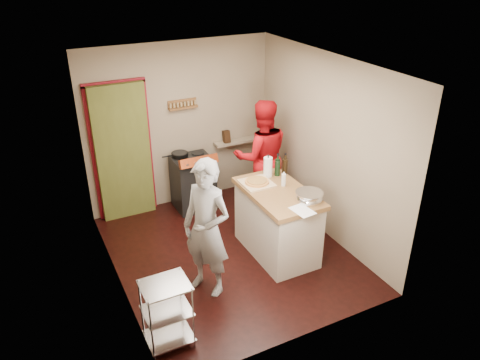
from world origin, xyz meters
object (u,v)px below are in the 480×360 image
person_red (262,157)px  stove (193,182)px  wire_shelving (167,312)px  person_stripe (207,229)px  island (277,220)px

person_red → stove: bearing=-13.2°
stove → person_red: person_red is taller
wire_shelving → person_stripe: (0.74, 0.65, 0.43)m
wire_shelving → person_stripe: size_ratio=0.46×
island → person_stripe: bearing=-165.7°
stove → person_stripe: size_ratio=0.58×
wire_shelving → person_red: 3.14m
stove → island: bearing=-71.8°
person_stripe → wire_shelving: bearing=-79.6°
person_stripe → island: bearing=73.2°
wire_shelving → island: size_ratio=0.59×
wire_shelving → person_red: bearing=42.8°
person_stripe → person_red: person_red is taller
person_stripe → person_red: bearing=102.3°
stove → island: island is taller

